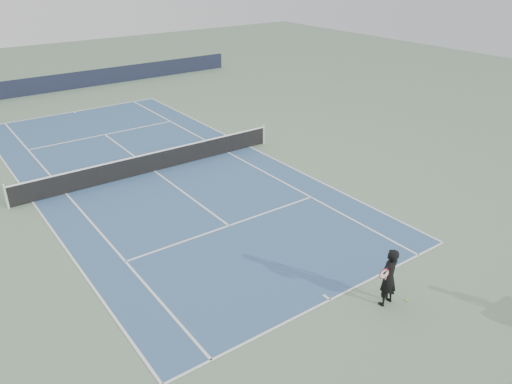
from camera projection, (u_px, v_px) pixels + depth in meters
ground at (155, 171)px, 23.43m from camera, size 80.00×80.00×0.00m
court_surface at (155, 171)px, 23.43m from camera, size 10.97×23.77×0.01m
tennis_net at (154, 161)px, 23.21m from camera, size 12.90×0.10×1.07m
windscreen_far at (46, 85)px, 36.21m from camera, size 30.00×0.25×1.20m
tennis_player at (388, 277)px, 14.26m from camera, size 0.82×0.55×1.84m
tennis_ball at (407, 300)px, 14.73m from camera, size 0.07×0.07×0.07m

